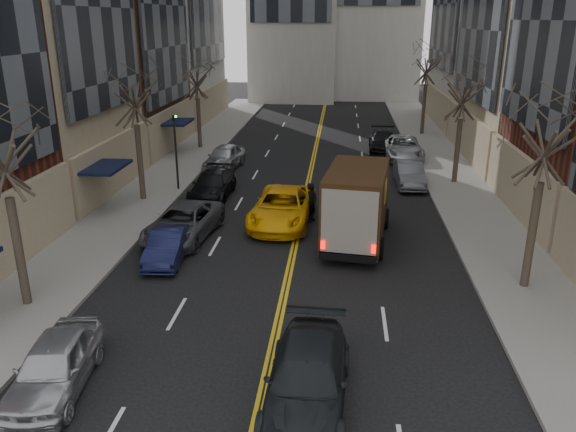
{
  "coord_description": "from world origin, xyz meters",
  "views": [
    {
      "loc": [
        1.84,
        -8.45,
        9.5
      ],
      "look_at": [
        -0.08,
        12.07,
        2.2
      ],
      "focal_mm": 35.0,
      "sensor_mm": 36.0,
      "label": 1
    }
  ],
  "objects_px": {
    "ups_truck": "(357,204)",
    "taxi": "(282,207)",
    "observer_sedan": "(307,379)",
    "pedestrian": "(312,202)"
  },
  "relations": [
    {
      "from": "observer_sedan",
      "to": "pedestrian",
      "type": "bearing_deg",
      "value": 94.96
    },
    {
      "from": "observer_sedan",
      "to": "pedestrian",
      "type": "height_order",
      "value": "pedestrian"
    },
    {
      "from": "taxi",
      "to": "ups_truck",
      "type": "bearing_deg",
      "value": -27.07
    },
    {
      "from": "ups_truck",
      "to": "taxi",
      "type": "relative_size",
      "value": 1.12
    },
    {
      "from": "ups_truck",
      "to": "taxi",
      "type": "distance_m",
      "value": 4.2
    },
    {
      "from": "observer_sedan",
      "to": "ups_truck",
      "type": "bearing_deg",
      "value": 84.86
    },
    {
      "from": "taxi",
      "to": "observer_sedan",
      "type": "bearing_deg",
      "value": -77.71
    },
    {
      "from": "ups_truck",
      "to": "observer_sedan",
      "type": "height_order",
      "value": "ups_truck"
    },
    {
      "from": "ups_truck",
      "to": "pedestrian",
      "type": "height_order",
      "value": "ups_truck"
    },
    {
      "from": "observer_sedan",
      "to": "taxi",
      "type": "bearing_deg",
      "value": 100.89
    }
  ]
}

